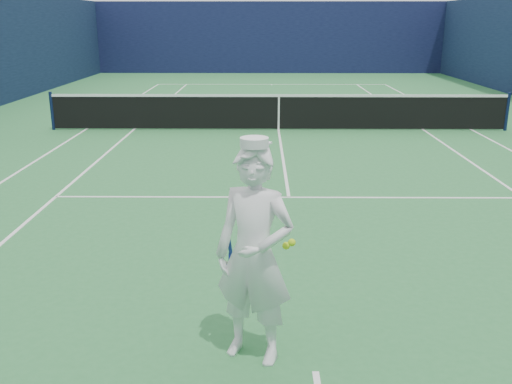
# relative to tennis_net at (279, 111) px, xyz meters

# --- Properties ---
(ground) EXTENTS (80.00, 80.00, 0.00)m
(ground) POSITION_rel_tennis_net_xyz_m (0.00, 0.00, -0.55)
(ground) COLOR #2B723A
(ground) RESTS_ON ground
(court_markings) EXTENTS (11.03, 23.83, 0.01)m
(court_markings) POSITION_rel_tennis_net_xyz_m (0.00, 0.00, -0.55)
(court_markings) COLOR white
(court_markings) RESTS_ON ground
(windscreen_fence) EXTENTS (20.12, 36.12, 4.00)m
(windscreen_fence) POSITION_rel_tennis_net_xyz_m (0.00, 0.00, 1.45)
(windscreen_fence) COLOR #0E1436
(windscreen_fence) RESTS_ON ground
(tennis_net) EXTENTS (12.88, 0.09, 1.07)m
(tennis_net) POSITION_rel_tennis_net_xyz_m (0.00, 0.00, 0.00)
(tennis_net) COLOR #141E4C
(tennis_net) RESTS_ON ground
(tennis_player) EXTENTS (0.86, 0.75, 2.06)m
(tennis_player) POSITION_rel_tennis_net_xyz_m (-0.55, -11.32, 0.45)
(tennis_player) COLOR white
(tennis_player) RESTS_ON ground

